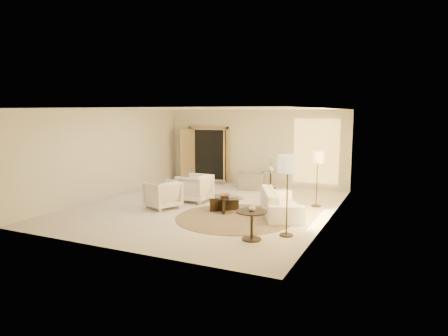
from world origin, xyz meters
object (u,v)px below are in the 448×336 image
at_px(end_table, 252,220).
at_px(end_vase, 252,208).
at_px(armchair_right, 163,193).
at_px(bowl, 224,195).
at_px(floor_lamp_near, 318,159).
at_px(side_vase, 271,168).
at_px(armchair_left, 194,187).
at_px(floor_lamp_far, 288,168).
at_px(accent_chair, 251,178).
at_px(sofa, 281,202).
at_px(side_table, 271,178).
at_px(coffee_table, 224,202).

xyz_separation_m(end_table, end_vase, (0.00, 0.00, 0.27)).
relative_size(armchair_right, bowl, 2.56).
distance_m(floor_lamp_near, side_vase, 2.96).
relative_size(armchair_left, armchair_right, 1.06).
xyz_separation_m(floor_lamp_far, side_vase, (-2.06, 5.10, -0.80)).
bearing_deg(floor_lamp_far, accent_chair, 119.31).
bearing_deg(sofa, end_vase, 156.99).
bearing_deg(accent_chair, side_vase, -161.39).
height_order(armchair_left, side_table, armchair_left).
bearing_deg(side_table, side_vase, -90.00).
xyz_separation_m(bowl, side_vase, (0.11, 3.66, 0.28)).
relative_size(armchair_left, floor_lamp_far, 0.51).
relative_size(sofa, end_vase, 14.41).
distance_m(armchair_left, floor_lamp_near, 3.75).
bearing_deg(sofa, floor_lamp_near, -51.49).
bearing_deg(sofa, coffee_table, 77.19).
xyz_separation_m(armchair_left, side_vase, (1.46, 2.95, 0.27)).
relative_size(bowl, end_vase, 2.11).
bearing_deg(coffee_table, floor_lamp_far, -33.51).
height_order(floor_lamp_far, side_vase, floor_lamp_far).
xyz_separation_m(armchair_left, end_vase, (2.92, -2.74, 0.25)).
height_order(accent_chair, floor_lamp_far, floor_lamp_far).
distance_m(sofa, accent_chair, 3.57).
distance_m(armchair_left, bowl, 1.52).
xyz_separation_m(accent_chair, end_table, (2.06, -5.31, 0.04)).
relative_size(coffee_table, floor_lamp_far, 0.74).
relative_size(sofa, floor_lamp_far, 1.28).
distance_m(floor_lamp_near, end_vase, 3.77).
bearing_deg(bowl, armchair_left, 151.87).
height_order(bowl, end_vase, end_vase).
height_order(armchair_right, side_vase, armchair_right).
relative_size(sofa, side_table, 3.68).
relative_size(sofa, end_table, 3.41).
relative_size(accent_chair, end_vase, 5.73).
height_order(armchair_left, end_table, armchair_left).
bearing_deg(end_table, sofa, 91.69).
distance_m(accent_chair, end_vase, 5.70).
relative_size(accent_chair, floor_lamp_near, 0.56).
xyz_separation_m(accent_chair, bowl, (0.47, -3.28, 0.05)).
bearing_deg(coffee_table, side_vase, 88.20).
bearing_deg(armchair_left, armchair_right, -18.52).
bearing_deg(armchair_right, side_vase, 177.75).
distance_m(accent_chair, bowl, 3.32).
bearing_deg(sofa, armchair_left, 57.36).
bearing_deg(floor_lamp_far, floor_lamp_near, 90.00).
distance_m(armchair_left, coffee_table, 1.53).
relative_size(armchair_right, end_vase, 5.41).
bearing_deg(armchair_right, end_table, 86.53).
bearing_deg(side_vase, floor_lamp_far, -67.99).
bearing_deg(accent_chair, floor_lamp_near, 133.86).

